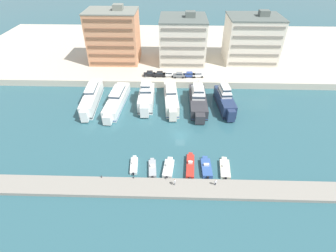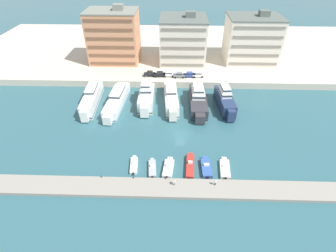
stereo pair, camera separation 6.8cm
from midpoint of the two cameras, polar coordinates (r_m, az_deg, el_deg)
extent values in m
plane|color=#2D5B66|center=(69.52, 2.71, -2.04)|extent=(400.00, 400.00, 0.00)
cube|color=beige|center=(123.53, 2.47, 16.31)|extent=(180.00, 70.00, 2.32)
cube|color=gray|center=(55.88, 2.89, -13.47)|extent=(120.00, 5.02, 0.74)
cube|color=white|center=(85.21, -16.24, 5.87)|extent=(4.70, 18.68, 3.98)
cube|color=white|center=(76.89, -17.77, 2.14)|extent=(2.12, 1.95, 3.39)
cube|color=black|center=(85.83, -16.10, 5.13)|extent=(4.75, 18.87, 0.24)
cube|color=white|center=(85.14, -16.35, 7.90)|extent=(3.30, 7.92, 1.37)
cube|color=#233342|center=(85.08, -16.37, 7.98)|extent=(3.34, 8.00, 0.49)
cylinder|color=silver|center=(85.45, -16.37, 9.20)|extent=(0.16, 0.16, 1.80)
cube|color=white|center=(93.89, -14.95, 8.39)|extent=(3.17, 1.07, 0.20)
cube|color=white|center=(82.88, -11.06, 5.43)|extent=(5.42, 19.24, 3.04)
cube|color=white|center=(74.48, -13.07, 1.38)|extent=(2.42, 2.22, 2.59)
cube|color=#334C7F|center=(83.38, -10.99, 4.85)|extent=(5.47, 19.43, 0.24)
cube|color=white|center=(82.96, -11.00, 7.28)|extent=(3.77, 8.18, 1.50)
cube|color=#233342|center=(82.89, -11.01, 7.37)|extent=(3.81, 8.26, 0.54)
cylinder|color=silver|center=(83.21, -10.92, 8.67)|extent=(0.16, 0.16, 1.80)
cube|color=white|center=(91.56, -9.45, 8.24)|extent=(3.58, 1.13, 0.20)
cube|color=white|center=(82.12, -4.74, 6.05)|extent=(4.69, 13.16, 3.87)
cube|color=white|center=(75.68, -5.17, 3.26)|extent=(2.47, 2.26, 3.29)
cube|color=black|center=(82.76, -4.70, 5.30)|extent=(4.74, 13.29, 0.24)
cube|color=white|center=(81.65, -4.78, 8.07)|extent=(3.56, 5.56, 1.64)
cube|color=#233342|center=(81.57, -4.79, 8.17)|extent=(3.60, 5.62, 0.59)
cube|color=white|center=(80.96, -4.84, 9.01)|extent=(2.77, 4.34, 1.37)
cube|color=#233342|center=(80.89, -4.84, 9.09)|extent=(2.81, 4.38, 0.49)
cylinder|color=silver|center=(80.99, -4.85, 10.27)|extent=(0.16, 0.16, 1.80)
cube|color=white|center=(88.62, -4.37, 7.82)|extent=(3.77, 0.98, 0.20)
cube|color=silver|center=(82.06, 0.60, 6.10)|extent=(5.22, 17.98, 3.75)
cube|color=silver|center=(73.75, 1.04, 2.39)|extent=(2.25, 2.08, 3.19)
cube|color=#334C7F|center=(82.67, 0.60, 5.37)|extent=(5.27, 18.16, 0.24)
cube|color=white|center=(81.96, 0.56, 8.14)|extent=(3.57, 7.66, 1.45)
cube|color=#233342|center=(81.89, 0.56, 8.23)|extent=(3.61, 7.74, 0.52)
cylinder|color=silver|center=(82.21, 0.52, 9.51)|extent=(0.16, 0.16, 1.80)
cube|color=silver|center=(90.62, 0.26, 8.58)|extent=(3.32, 1.15, 0.20)
cube|color=#333338|center=(81.59, 6.48, 5.39)|extent=(4.93, 16.79, 3.06)
cube|color=#333338|center=(73.56, 6.94, 1.66)|extent=(2.71, 2.46, 2.60)
cube|color=#334C7F|center=(82.10, 6.43, 4.79)|extent=(4.98, 16.95, 0.24)
cube|color=white|center=(81.56, 6.53, 7.22)|extent=(3.84, 7.05, 1.52)
cube|color=#233342|center=(81.48, 6.54, 7.32)|extent=(3.89, 7.12, 0.55)
cube|color=white|center=(80.90, 6.60, 8.09)|extent=(3.00, 5.50, 1.27)
cube|color=#233342|center=(80.84, 6.60, 8.17)|extent=(3.04, 5.55, 0.46)
cylinder|color=silver|center=(81.13, 6.62, 9.40)|extent=(0.16, 0.16, 1.80)
cube|color=#333338|center=(89.61, 6.09, 7.90)|extent=(4.18, 0.90, 0.20)
cube|color=navy|center=(81.88, 12.17, 5.24)|extent=(5.04, 14.15, 3.94)
cube|color=navy|center=(75.50, 13.52, 2.25)|extent=(2.28, 2.10, 3.35)
cube|color=black|center=(82.53, 12.06, 4.47)|extent=(5.09, 14.29, 0.24)
cube|color=white|center=(81.46, 12.24, 7.22)|extent=(3.50, 6.06, 1.39)
cube|color=#233342|center=(81.39, 12.25, 7.31)|extent=(3.54, 6.13, 0.50)
cube|color=white|center=(80.83, 12.36, 8.07)|extent=(2.73, 4.73, 1.33)
cube|color=#233342|center=(80.77, 12.37, 8.15)|extent=(2.76, 4.78, 0.48)
cylinder|color=silver|center=(80.88, 12.36, 9.33)|extent=(0.16, 0.16, 1.80)
cube|color=navy|center=(88.50, 11.01, 7.20)|extent=(3.34, 1.18, 0.20)
cube|color=white|center=(60.86, -7.44, -8.58)|extent=(2.01, 5.02, 0.75)
cube|color=white|center=(62.86, -7.31, -6.81)|extent=(0.94, 0.79, 0.63)
cube|color=silver|center=(60.74, -7.46, -7.97)|extent=(0.93, 0.67, 0.37)
cube|color=#283847|center=(60.90, -7.45, -7.75)|extent=(0.81, 0.15, 0.22)
cube|color=black|center=(58.92, -7.58, -10.27)|extent=(0.38, 0.31, 0.60)
cube|color=#9EA3A8|center=(59.79, -3.44, -9.27)|extent=(2.14, 5.23, 0.77)
cube|color=#9EA3A8|center=(61.85, -3.50, -7.38)|extent=(0.97, 0.83, 0.66)
cube|color=silver|center=(59.63, -3.47, -8.59)|extent=(0.96, 0.69, 0.45)
cube|color=#283847|center=(59.78, -3.48, -8.36)|extent=(0.83, 0.16, 0.27)
cube|color=black|center=(57.80, -3.38, -11.08)|extent=(0.39, 0.31, 0.60)
cube|color=white|center=(59.54, 0.06, -9.29)|extent=(2.64, 5.40, 0.97)
cube|color=white|center=(61.69, 0.43, -7.31)|extent=(1.26, 1.07, 0.82)
cube|color=silver|center=(59.27, 0.11, -8.50)|extent=(1.22, 0.72, 0.58)
cube|color=#283847|center=(59.41, 0.15, -8.25)|extent=(1.06, 0.19, 0.35)
cube|color=black|center=(57.53, -0.31, -11.14)|extent=(0.39, 0.32, 0.60)
cube|color=red|center=(60.23, 4.83, -8.78)|extent=(2.15, 7.21, 1.00)
cube|color=red|center=(63.07, 4.90, -6.28)|extent=(1.00, 0.84, 0.85)
cube|color=silver|center=(60.06, 4.88, -7.89)|extent=(0.99, 0.65, 0.58)
cube|color=#283847|center=(60.21, 4.88, -7.64)|extent=(0.87, 0.13, 0.35)
cube|color=black|center=(57.52, 4.76, -11.29)|extent=(0.38, 0.30, 0.60)
cube|color=#33569E|center=(60.28, 8.32, -9.09)|extent=(2.32, 5.55, 0.96)
cube|color=#33569E|center=(62.55, 7.99, -7.02)|extent=(1.22, 1.01, 0.81)
cube|color=silver|center=(60.07, 8.34, -8.32)|extent=(1.21, 0.63, 0.48)
cube|color=#283847|center=(60.22, 8.31, -8.09)|extent=(1.09, 0.11, 0.29)
cube|color=black|center=(58.17, 8.67, -11.02)|extent=(0.37, 0.29, 0.60)
cube|color=beige|center=(60.95, 12.26, -9.15)|extent=(2.60, 5.75, 0.80)
cube|color=beige|center=(63.26, 12.08, -7.09)|extent=(1.25, 1.06, 0.68)
cube|color=silver|center=(60.84, 12.30, -8.48)|extent=(1.22, 0.70, 0.36)
cube|color=#283847|center=(61.01, 12.29, -8.26)|extent=(1.07, 0.17, 0.22)
cube|color=black|center=(58.78, 12.45, -11.09)|extent=(0.38, 0.31, 0.60)
cube|color=black|center=(94.97, -4.09, 11.19)|extent=(4.21, 2.00, 0.80)
cube|color=black|center=(94.66, -4.02, 11.59)|extent=(2.21, 1.71, 0.68)
cube|color=#1E2833|center=(94.66, -4.02, 11.59)|extent=(2.17, 1.72, 0.37)
cylinder|color=black|center=(94.42, -4.92, 10.72)|extent=(0.65, 0.27, 0.64)
cylinder|color=black|center=(95.96, -4.89, 11.15)|extent=(0.65, 0.27, 0.64)
cylinder|color=black|center=(94.34, -3.25, 10.77)|extent=(0.65, 0.27, 0.64)
cylinder|color=black|center=(95.88, -3.25, 11.21)|extent=(0.65, 0.27, 0.64)
cube|color=black|center=(94.48, -1.91, 11.12)|extent=(4.15, 1.83, 0.80)
cube|color=black|center=(94.17, -1.83, 11.53)|extent=(2.15, 1.62, 0.68)
cube|color=#1E2833|center=(94.17, -1.83, 11.53)|extent=(2.11, 1.64, 0.37)
cylinder|color=black|center=(93.93, -2.76, 10.67)|extent=(0.65, 0.24, 0.64)
cylinder|color=black|center=(95.47, -2.72, 11.11)|extent=(0.65, 0.24, 0.64)
cylinder|color=black|center=(93.85, -1.08, 10.68)|extent=(0.65, 0.24, 0.64)
cylinder|color=black|center=(95.39, -1.07, 11.12)|extent=(0.65, 0.24, 0.64)
cube|color=white|center=(94.51, 0.10, 11.15)|extent=(4.15, 1.83, 0.80)
cube|color=white|center=(94.20, 0.19, 11.56)|extent=(2.15, 1.63, 0.68)
cube|color=#1E2833|center=(94.20, 0.19, 11.56)|extent=(2.11, 1.64, 0.37)
cylinder|color=black|center=(93.91, -0.74, 10.71)|extent=(0.65, 0.24, 0.64)
cylinder|color=black|center=(95.45, -0.73, 11.14)|extent=(0.65, 0.24, 0.64)
cylinder|color=black|center=(93.92, 0.94, 10.71)|extent=(0.65, 0.24, 0.64)
cylinder|color=black|center=(95.46, 0.92, 11.14)|extent=(0.65, 0.24, 0.64)
cube|color=slate|center=(93.88, 2.37, 10.94)|extent=(4.15, 1.83, 0.80)
cube|color=slate|center=(93.57, 2.48, 11.35)|extent=(2.15, 1.63, 0.68)
cube|color=#1E2833|center=(93.57, 2.48, 11.35)|extent=(2.11, 1.64, 0.37)
cylinder|color=black|center=(93.23, 1.54, 10.50)|extent=(0.65, 0.24, 0.64)
cylinder|color=black|center=(94.77, 1.52, 10.94)|extent=(0.65, 0.24, 0.64)
cylinder|color=black|center=(93.35, 3.23, 10.49)|extent=(0.65, 0.24, 0.64)
cylinder|color=black|center=(94.88, 3.18, 10.93)|extent=(0.65, 0.24, 0.64)
cube|color=#28428E|center=(94.32, 4.57, 10.98)|extent=(4.17, 1.87, 0.80)
cube|color=#28428E|center=(94.03, 4.69, 11.39)|extent=(2.16, 1.65, 0.68)
cube|color=#1E2833|center=(94.03, 4.69, 11.39)|extent=(2.12, 1.66, 0.37)
cylinder|color=black|center=(93.62, 3.76, 10.54)|extent=(0.65, 0.25, 0.64)
cylinder|color=black|center=(95.15, 3.70, 10.99)|extent=(0.65, 0.25, 0.64)
cylinder|color=black|center=(93.86, 5.44, 10.53)|extent=(0.65, 0.25, 0.64)
cylinder|color=black|center=(95.39, 5.34, 10.97)|extent=(0.65, 0.25, 0.64)
cube|color=white|center=(94.71, 6.54, 10.97)|extent=(4.22, 2.02, 0.80)
cube|color=white|center=(94.42, 6.66, 11.37)|extent=(2.22, 1.72, 0.68)
cube|color=#1E2833|center=(94.42, 6.66, 11.37)|extent=(2.18, 1.73, 0.37)
cylinder|color=black|center=(93.91, 5.77, 10.52)|extent=(0.66, 0.27, 0.64)
cylinder|color=black|center=(95.43, 5.63, 10.97)|extent=(0.66, 0.27, 0.64)
cylinder|color=black|center=(94.34, 7.42, 10.53)|extent=(0.66, 0.27, 0.64)
cylinder|color=black|center=(95.85, 7.26, 10.97)|extent=(0.66, 0.27, 0.64)
cube|color=tan|center=(107.36, -11.71, 18.43)|extent=(18.45, 13.45, 18.53)
cube|color=brown|center=(103.69, -11.94, 13.21)|extent=(16.97, 0.24, 0.90)
cube|color=brown|center=(102.57, -12.16, 14.79)|extent=(16.97, 0.24, 0.90)
cube|color=brown|center=(101.53, -12.38, 16.41)|extent=(16.97, 0.24, 0.90)
cube|color=brown|center=(100.57, -12.61, 18.06)|extent=(16.97, 0.24, 0.90)
cube|color=brown|center=(99.70, -12.86, 19.74)|extent=(16.97, 0.24, 0.90)
cube|color=brown|center=(98.92, -13.11, 21.45)|extent=(16.97, 0.24, 0.90)
cube|color=gray|center=(105.00, -12.39, 23.34)|extent=(18.82, 13.72, 0.40)
cube|color=gray|center=(104.16, -10.86, 24.09)|extent=(3.60, 3.20, 2.00)
cube|color=silver|center=(106.21, 3.16, 18.19)|extent=(16.99, 17.40, 16.05)
cube|color=gray|center=(100.19, 3.12, 13.15)|extent=(15.63, 0.24, 0.90)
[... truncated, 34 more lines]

